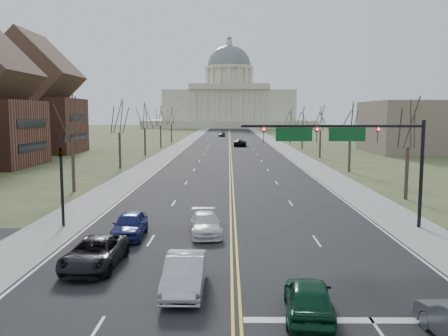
{
  "coord_description": "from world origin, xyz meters",
  "views": [
    {
      "loc": [
        -0.31,
        -17.8,
        7.63
      ],
      "look_at": [
        -0.7,
        22.3,
        3.0
      ],
      "focal_mm": 38.0,
      "sensor_mm": 36.0,
      "label": 1
    }
  ],
  "objects_px": {
    "car_sb_outer_lead": "(95,253)",
    "car_sb_inner_second": "(206,224)",
    "car_sb_inner_lead": "(185,274)",
    "car_far_nb": "(240,143)",
    "car_sb_outer_second": "(130,225)",
    "signal_mast": "(346,142)",
    "car_far_sb": "(222,134)",
    "signal_left": "(61,172)",
    "car_nb_inner_lead": "(309,298)"
  },
  "relations": [
    {
      "from": "car_sb_outer_lead",
      "to": "car_sb_inner_second",
      "type": "distance_m",
      "value": 8.34
    },
    {
      "from": "signal_mast",
      "to": "car_sb_outer_second",
      "type": "height_order",
      "value": "signal_mast"
    },
    {
      "from": "car_nb_inner_lead",
      "to": "car_far_sb",
      "type": "xyz_separation_m",
      "value": [
        -5.18,
        139.42,
        0.08
      ]
    },
    {
      "from": "signal_mast",
      "to": "car_sb_outer_lead",
      "type": "bearing_deg",
      "value": -149.33
    },
    {
      "from": "signal_mast",
      "to": "car_nb_inner_lead",
      "type": "distance_m",
      "value": 15.78
    },
    {
      "from": "car_far_sb",
      "to": "car_sb_inner_second",
      "type": "bearing_deg",
      "value": -85.34
    },
    {
      "from": "car_sb_outer_second",
      "to": "car_sb_inner_second",
      "type": "bearing_deg",
      "value": 7.43
    },
    {
      "from": "car_sb_inner_lead",
      "to": "car_sb_inner_second",
      "type": "bearing_deg",
      "value": 87.91
    },
    {
      "from": "car_sb_inner_second",
      "to": "car_sb_outer_lead",
      "type": "bearing_deg",
      "value": -134.59
    },
    {
      "from": "signal_mast",
      "to": "car_sb_outer_lead",
      "type": "xyz_separation_m",
      "value": [
        -14.39,
        -8.53,
        -5.02
      ]
    },
    {
      "from": "car_sb_outer_lead",
      "to": "car_sb_inner_second",
      "type": "relative_size",
      "value": 1.14
    },
    {
      "from": "car_far_nb",
      "to": "car_sb_outer_second",
      "type": "bearing_deg",
      "value": 87.17
    },
    {
      "from": "car_sb_outer_second",
      "to": "car_far_nb",
      "type": "distance_m",
      "value": 82.47
    },
    {
      "from": "signal_mast",
      "to": "car_sb_outer_lead",
      "type": "relative_size",
      "value": 2.3
    },
    {
      "from": "car_sb_outer_second",
      "to": "signal_left",
      "type": "bearing_deg",
      "value": 150.22
    },
    {
      "from": "car_sb_inner_lead",
      "to": "car_sb_outer_lead",
      "type": "relative_size",
      "value": 0.9
    },
    {
      "from": "car_nb_inner_lead",
      "to": "car_far_nb",
      "type": "height_order",
      "value": "car_far_nb"
    },
    {
      "from": "car_sb_inner_lead",
      "to": "car_sb_outer_second",
      "type": "height_order",
      "value": "car_sb_outer_second"
    },
    {
      "from": "signal_left",
      "to": "car_nb_inner_lead",
      "type": "height_order",
      "value": "signal_left"
    },
    {
      "from": "car_far_sb",
      "to": "signal_mast",
      "type": "bearing_deg",
      "value": -81.13
    },
    {
      "from": "car_sb_inner_second",
      "to": "car_far_sb",
      "type": "height_order",
      "value": "car_far_sb"
    },
    {
      "from": "car_sb_inner_lead",
      "to": "car_sb_outer_lead",
      "type": "xyz_separation_m",
      "value": [
        -4.77,
        3.11,
        -0.05
      ]
    },
    {
      "from": "car_sb_inner_lead",
      "to": "car_far_sb",
      "type": "distance_m",
      "value": 136.86
    },
    {
      "from": "car_sb_outer_lead",
      "to": "car_sb_inner_second",
      "type": "height_order",
      "value": "car_sb_outer_lead"
    },
    {
      "from": "signal_left",
      "to": "car_far_sb",
      "type": "relative_size",
      "value": 1.22
    },
    {
      "from": "car_nb_inner_lead",
      "to": "car_sb_outer_lead",
      "type": "relative_size",
      "value": 0.84
    },
    {
      "from": "signal_left",
      "to": "car_sb_inner_second",
      "type": "relative_size",
      "value": 1.3
    },
    {
      "from": "signal_mast",
      "to": "car_sb_inner_lead",
      "type": "relative_size",
      "value": 2.56
    },
    {
      "from": "car_sb_inner_lead",
      "to": "car_far_nb",
      "type": "xyz_separation_m",
      "value": [
        4.58,
        90.91,
        0.06
      ]
    },
    {
      "from": "car_nb_inner_lead",
      "to": "car_sb_outer_lead",
      "type": "bearing_deg",
      "value": -25.09
    },
    {
      "from": "car_nb_inner_lead",
      "to": "signal_left",
      "type": "bearing_deg",
      "value": -39.67
    },
    {
      "from": "car_nb_inner_lead",
      "to": "car_sb_outer_lead",
      "type": "distance_m",
      "value": 11.18
    },
    {
      "from": "car_nb_inner_lead",
      "to": "car_sb_outer_lead",
      "type": "height_order",
      "value": "car_nb_inner_lead"
    },
    {
      "from": "car_sb_inner_lead",
      "to": "car_far_sb",
      "type": "xyz_separation_m",
      "value": [
        -0.31,
        136.86,
        0.05
      ]
    },
    {
      "from": "car_far_nb",
      "to": "car_far_sb",
      "type": "relative_size",
      "value": 1.23
    },
    {
      "from": "signal_mast",
      "to": "signal_left",
      "type": "relative_size",
      "value": 2.02
    },
    {
      "from": "signal_left",
      "to": "car_nb_inner_lead",
      "type": "bearing_deg",
      "value": -45.0
    },
    {
      "from": "signal_left",
      "to": "car_far_sb",
      "type": "height_order",
      "value": "signal_left"
    },
    {
      "from": "signal_left",
      "to": "car_sb_outer_lead",
      "type": "distance_m",
      "value": 10.12
    },
    {
      "from": "car_far_nb",
      "to": "signal_left",
      "type": "bearing_deg",
      "value": 83.35
    },
    {
      "from": "car_sb_outer_lead",
      "to": "car_far_sb",
      "type": "xyz_separation_m",
      "value": [
        4.46,
        133.75,
        0.1
      ]
    },
    {
      "from": "car_sb_inner_lead",
      "to": "car_sb_inner_second",
      "type": "relative_size",
      "value": 1.02
    },
    {
      "from": "signal_left",
      "to": "car_sb_outer_second",
      "type": "bearing_deg",
      "value": -28.24
    },
    {
      "from": "signal_mast",
      "to": "car_sb_inner_second",
      "type": "relative_size",
      "value": 2.62
    },
    {
      "from": "car_sb_inner_second",
      "to": "signal_left",
      "type": "bearing_deg",
      "value": 162.21
    },
    {
      "from": "car_sb_outer_lead",
      "to": "car_sb_outer_second",
      "type": "height_order",
      "value": "car_sb_outer_second"
    },
    {
      "from": "car_sb_inner_second",
      "to": "car_far_nb",
      "type": "height_order",
      "value": "car_far_nb"
    },
    {
      "from": "car_far_sb",
      "to": "car_sb_outer_second",
      "type": "bearing_deg",
      "value": -87.42
    },
    {
      "from": "car_sb_inner_second",
      "to": "car_sb_outer_second",
      "type": "distance_m",
      "value": 4.71
    },
    {
      "from": "car_sb_inner_second",
      "to": "car_sb_outer_second",
      "type": "height_order",
      "value": "car_sb_outer_second"
    }
  ]
}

